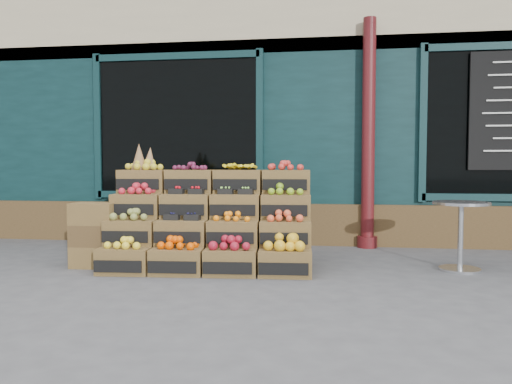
# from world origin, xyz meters

# --- Properties ---
(ground) EXTENTS (60.00, 60.00, 0.00)m
(ground) POSITION_xyz_m (0.00, 0.00, 0.00)
(ground) COLOR #49494C
(ground) RESTS_ON ground
(shop_facade) EXTENTS (12.00, 6.24, 4.80)m
(shop_facade) POSITION_xyz_m (0.00, 5.11, 2.40)
(shop_facade) COLOR black
(shop_facade) RESTS_ON ground
(crate_display) EXTENTS (2.35, 1.26, 1.43)m
(crate_display) POSITION_xyz_m (-0.70, 0.51, 0.44)
(crate_display) COLOR brown
(crate_display) RESTS_ON ground
(spare_crates) EXTENTS (0.51, 0.36, 0.74)m
(spare_crates) POSITION_xyz_m (-2.01, 0.26, 0.37)
(spare_crates) COLOR brown
(spare_crates) RESTS_ON ground
(bistro_table) EXTENTS (0.61, 0.61, 0.77)m
(bistro_table) POSITION_xyz_m (2.09, 0.61, 0.48)
(bistro_table) COLOR #B1B3B8
(bistro_table) RESTS_ON ground
(shopkeeper) EXTENTS (0.82, 0.70, 1.90)m
(shopkeeper) POSITION_xyz_m (-1.57, 2.98, 0.95)
(shopkeeper) COLOR #18542D
(shopkeeper) RESTS_ON ground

